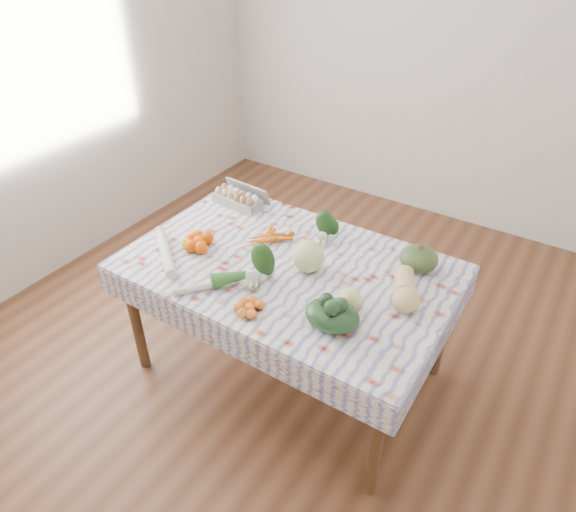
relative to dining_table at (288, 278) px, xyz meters
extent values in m
plane|color=#56311D|center=(0.00, 0.00, -0.68)|extent=(4.50, 4.50, 0.00)
cube|color=silver|center=(0.00, 2.25, 0.72)|extent=(4.00, 0.04, 2.80)
cube|color=brown|center=(0.00, 0.00, 0.05)|extent=(1.60, 1.00, 0.04)
cylinder|color=brown|center=(-0.74, -0.44, -0.32)|extent=(0.06, 0.06, 0.71)
cylinder|color=brown|center=(0.74, -0.44, -0.32)|extent=(0.06, 0.06, 0.71)
cylinder|color=brown|center=(-0.74, 0.44, -0.32)|extent=(0.06, 0.06, 0.71)
cylinder|color=brown|center=(0.74, 0.44, -0.32)|extent=(0.06, 0.06, 0.71)
cube|color=silver|center=(0.00, 0.00, 0.08)|extent=(1.66, 1.06, 0.01)
cube|color=#989894|center=(-0.60, 0.35, 0.13)|extent=(0.33, 0.15, 0.09)
cube|color=orange|center=(-0.20, 0.12, 0.10)|extent=(0.25, 0.25, 0.04)
ellipsoid|color=#163814|center=(0.03, 0.32, 0.15)|extent=(0.18, 0.17, 0.13)
ellipsoid|color=#395025|center=(0.57, 0.33, 0.15)|extent=(0.21, 0.21, 0.13)
sphere|color=#C0DB87|center=(0.11, 0.02, 0.16)|extent=(0.19, 0.19, 0.16)
ellipsoid|color=#D6B672|center=(0.60, 0.07, 0.15)|extent=(0.23, 0.30, 0.13)
cube|color=#FF5803|center=(-0.49, -0.12, 0.12)|extent=(0.29, 0.29, 0.07)
ellipsoid|color=#204616|center=(-0.09, -0.17, 0.15)|extent=(0.23, 0.23, 0.12)
cube|color=orange|center=(0.05, -0.39, 0.11)|extent=(0.18, 0.18, 0.05)
sphere|color=#D9DB79|center=(0.42, -0.13, 0.14)|extent=(0.12, 0.12, 0.11)
ellipsoid|color=black|center=(0.40, -0.27, 0.14)|extent=(0.27, 0.23, 0.11)
cylinder|color=silver|center=(-0.57, -0.29, 0.11)|extent=(0.34, 0.29, 0.06)
cylinder|color=beige|center=(-0.21, -0.36, 0.10)|extent=(0.25, 0.30, 0.04)
camera|label=1|loc=(1.15, -1.78, 1.64)|focal=32.00mm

